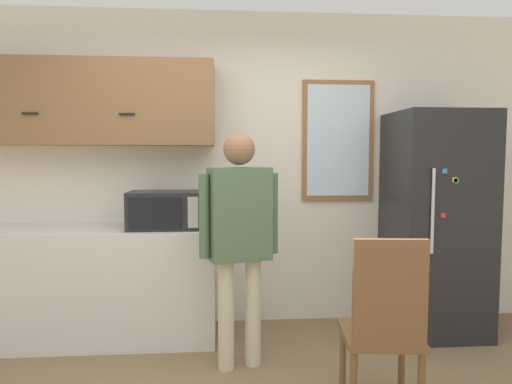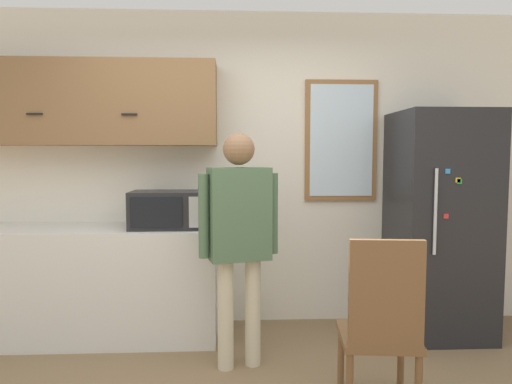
{
  "view_description": "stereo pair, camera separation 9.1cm",
  "coord_description": "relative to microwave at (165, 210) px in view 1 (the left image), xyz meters",
  "views": [
    {
      "loc": [
        -0.08,
        -2.19,
        1.46
      ],
      "look_at": [
        0.17,
        0.98,
        1.22
      ],
      "focal_mm": 32.0,
      "sensor_mm": 36.0,
      "label": 1
    },
    {
      "loc": [
        0.02,
        -2.19,
        1.46
      ],
      "look_at": [
        0.17,
        0.98,
        1.22
      ],
      "focal_mm": 32.0,
      "sensor_mm": 36.0,
      "label": 2
    }
  ],
  "objects": [
    {
      "name": "refrigerator",
      "position": [
        2.21,
        0.02,
        -0.13
      ],
      "size": [
        0.72,
        0.72,
        1.83
      ],
      "color": "#232326",
      "rests_on": "ground_plane"
    },
    {
      "name": "chair",
      "position": [
        1.33,
        -1.23,
        -0.49
      ],
      "size": [
        0.46,
        0.46,
        1.04
      ],
      "rotation": [
        0.0,
        0.0,
        3.03
      ],
      "color": "brown",
      "rests_on": "ground_plane"
    },
    {
      "name": "counter",
      "position": [
        -0.65,
        0.06,
        -0.6
      ],
      "size": [
        2.07,
        0.64,
        0.9
      ],
      "color": "silver",
      "rests_on": "ground_plane"
    },
    {
      "name": "person",
      "position": [
        0.57,
        -0.52,
        -0.06
      ],
      "size": [
        0.54,
        0.31,
        1.62
      ],
      "rotation": [
        0.0,
        0.0,
        0.25
      ],
      "color": "beige",
      "rests_on": "ground_plane"
    },
    {
      "name": "microwave",
      "position": [
        0.0,
        0.0,
        0.0
      ],
      "size": [
        0.55,
        0.37,
        0.29
      ],
      "color": "#232326",
      "rests_on": "counter"
    },
    {
      "name": "upper_cabinets",
      "position": [
        -0.65,
        0.21,
        0.85
      ],
      "size": [
        2.07,
        0.34,
        0.68
      ],
      "color": "olive"
    },
    {
      "name": "window",
      "position": [
        1.47,
        0.36,
        0.56
      ],
      "size": [
        0.63,
        0.05,
        1.05
      ],
      "color": "olive"
    },
    {
      "name": "back_wall",
      "position": [
        0.52,
        0.41,
        0.3
      ],
      "size": [
        6.0,
        0.06,
        2.7
      ],
      "color": "silver",
      "rests_on": "ground_plane"
    }
  ]
}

